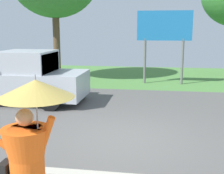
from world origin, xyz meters
TOP-DOWN VIEW (x-y plane):
  - ground_plane at (0.00, 2.95)m, footprint 40.00×22.00m
  - monk_pedestrian at (-0.77, -3.50)m, footprint 1.04×0.94m
  - pickup_truck at (-4.33, 3.23)m, footprint 5.20×2.28m
  - roadside_billboard at (1.09, 7.71)m, footprint 2.60×0.12m

SIDE VIEW (x-z plane):
  - ground_plane at x=0.00m, z-range -0.15..0.05m
  - pickup_truck at x=-4.33m, z-range -0.07..1.81m
  - monk_pedestrian at x=-0.77m, z-range 0.01..2.14m
  - roadside_billboard at x=1.09m, z-range 0.80..4.30m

